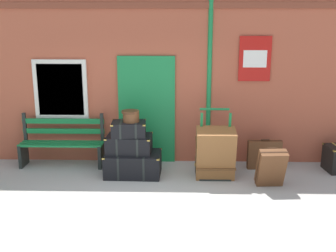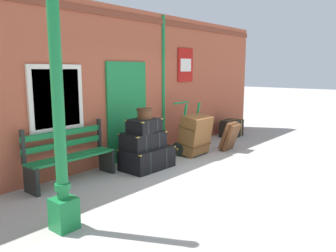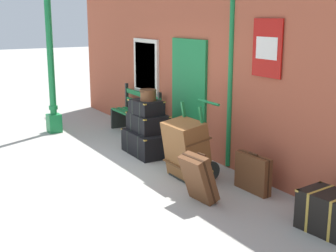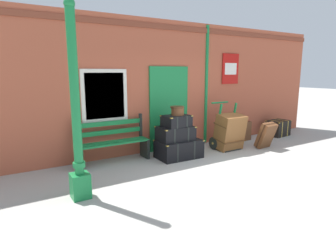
{
  "view_description": "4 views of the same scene",
  "coord_description": "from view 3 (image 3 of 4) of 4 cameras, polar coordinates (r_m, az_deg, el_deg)",
  "views": [
    {
      "loc": [
        0.47,
        -5.39,
        2.78
      ],
      "look_at": [
        0.27,
        1.81,
        0.9
      ],
      "focal_mm": 43.91,
      "sensor_mm": 36.0,
      "label": 1
    },
    {
      "loc": [
        -5.04,
        -2.78,
        1.95
      ],
      "look_at": [
        0.36,
        1.72,
        0.76
      ],
      "focal_mm": 35.88,
      "sensor_mm": 36.0,
      "label": 2
    },
    {
      "loc": [
        7.01,
        -2.29,
        2.51
      ],
      "look_at": [
        0.32,
        1.7,
        0.66
      ],
      "focal_mm": 50.02,
      "sensor_mm": 36.0,
      "label": 3
    },
    {
      "loc": [
        -3.93,
        -3.66,
        1.97
      ],
      "look_at": [
        -0.59,
        1.77,
        0.75
      ],
      "focal_mm": 30.52,
      "sensor_mm": 36.0,
      "label": 4
    }
  ],
  "objects": [
    {
      "name": "round_hatbox",
      "position": [
        8.51,
        -2.43,
        3.89
      ],
      "size": [
        0.31,
        0.31,
        0.2
      ],
      "color": "brown",
      "rests_on": "steamer_trunk_top"
    },
    {
      "name": "ground_plane",
      "position": [
        7.79,
        -12.06,
        -5.77
      ],
      "size": [
        60.0,
        60.0,
        0.0
      ],
      "primitive_type": "plane",
      "color": "#A3A099"
    },
    {
      "name": "corner_trunk",
      "position": [
        5.93,
        19.19,
        -9.95
      ],
      "size": [
        0.73,
        0.55,
        0.49
      ],
      "color": "black",
      "rests_on": "ground"
    },
    {
      "name": "suitcase_cream",
      "position": [
        6.94,
        10.3,
        -5.69
      ],
      "size": [
        0.65,
        0.16,
        0.59
      ],
      "color": "brown",
      "rests_on": "ground"
    },
    {
      "name": "steamer_trunk_base",
      "position": [
        8.68,
        -2.44,
        -2.06
      ],
      "size": [
        1.03,
        0.67,
        0.43
      ],
      "color": "black",
      "rests_on": "ground"
    },
    {
      "name": "brick_facade",
      "position": [
        8.61,
        4.06,
        7.21
      ],
      "size": [
        10.4,
        0.35,
        3.2
      ],
      "color": "#AD5138",
      "rests_on": "ground"
    },
    {
      "name": "lamp_post",
      "position": [
        10.43,
        -13.98,
        5.37
      ],
      "size": [
        0.28,
        0.28,
        2.99
      ],
      "color": "#197A3D",
      "rests_on": "ground"
    },
    {
      "name": "platform_bench",
      "position": [
        10.07,
        -3.85,
        1.46
      ],
      "size": [
        1.6,
        0.43,
        1.01
      ],
      "color": "#197A3D",
      "rests_on": "ground"
    },
    {
      "name": "suitcase_brown",
      "position": [
        6.44,
        3.78,
        -6.35
      ],
      "size": [
        0.48,
        0.44,
        0.69
      ],
      "color": "brown",
      "rests_on": "ground"
    },
    {
      "name": "steamer_trunk_middle",
      "position": [
        8.66,
        -2.46,
        0.44
      ],
      "size": [
        0.83,
        0.58,
        0.33
      ],
      "color": "black",
      "rests_on": "steamer_trunk_base"
    },
    {
      "name": "steamer_trunk_top",
      "position": [
        8.59,
        -2.65,
        2.3
      ],
      "size": [
        0.63,
        0.48,
        0.27
      ],
      "color": "black",
      "rests_on": "steamer_trunk_middle"
    },
    {
      "name": "large_brown_trunk",
      "position": [
        7.32,
        2.27,
        -2.86
      ],
      "size": [
        0.7,
        0.57,
        0.94
      ],
      "color": "brown",
      "rests_on": "ground"
    },
    {
      "name": "porters_trolley",
      "position": [
        7.47,
        3.38,
        -4.12
      ],
      "size": [
        0.71,
        0.59,
        1.2
      ],
      "color": "black",
      "rests_on": "ground"
    }
  ]
}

